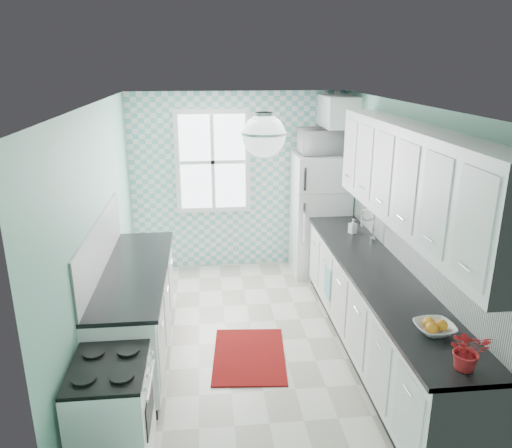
{
  "coord_description": "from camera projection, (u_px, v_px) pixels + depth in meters",
  "views": [
    {
      "loc": [
        -0.48,
        -4.69,
        2.87
      ],
      "look_at": [
        0.05,
        0.25,
        1.25
      ],
      "focal_mm": 35.0,
      "sensor_mm": 36.0,
      "label": 1
    }
  ],
  "objects": [
    {
      "name": "floor",
      "position": [
        254.0,
        342.0,
        5.38
      ],
      "size": [
        3.0,
        4.4,
        0.02
      ],
      "primitive_type": "cube",
      "color": "silver",
      "rests_on": "ground"
    },
    {
      "name": "ceiling",
      "position": [
        253.0,
        103.0,
        4.6
      ],
      "size": [
        3.0,
        4.4,
        0.02
      ],
      "primitive_type": "cube",
      "color": "white",
      "rests_on": "wall_back"
    },
    {
      "name": "wall_back",
      "position": [
        238.0,
        182.0,
        7.08
      ],
      "size": [
        3.0,
        0.02,
        2.5
      ],
      "primitive_type": "cube",
      "color": "#75AF9A",
      "rests_on": "floor"
    },
    {
      "name": "wall_front",
      "position": [
        292.0,
        355.0,
        2.9
      ],
      "size": [
        3.0,
        0.02,
        2.5
      ],
      "primitive_type": "cube",
      "color": "#75AF9A",
      "rests_on": "floor"
    },
    {
      "name": "wall_left",
      "position": [
        99.0,
        237.0,
        4.84
      ],
      "size": [
        0.02,
        4.4,
        2.5
      ],
      "primitive_type": "cube",
      "color": "#75AF9A",
      "rests_on": "floor"
    },
    {
      "name": "wall_right",
      "position": [
        399.0,
        227.0,
        5.14
      ],
      "size": [
        0.02,
        4.4,
        2.5
      ],
      "primitive_type": "cube",
      "color": "#75AF9A",
      "rests_on": "floor"
    },
    {
      "name": "accent_wall",
      "position": [
        238.0,
        182.0,
        7.06
      ],
      "size": [
        3.0,
        0.01,
        2.5
      ],
      "primitive_type": "cube",
      "color": "#74C0BD",
      "rests_on": "wall_back"
    },
    {
      "name": "window",
      "position": [
        213.0,
        162.0,
        6.9
      ],
      "size": [
        1.04,
        0.05,
        1.44
      ],
      "color": "white",
      "rests_on": "wall_back"
    },
    {
      "name": "backsplash_right",
      "position": [
        412.0,
        245.0,
        4.78
      ],
      "size": [
        0.02,
        3.6,
        0.51
      ],
      "primitive_type": "cube",
      "color": "white",
      "rests_on": "wall_right"
    },
    {
      "name": "backsplash_left",
      "position": [
        100.0,
        245.0,
        4.78
      ],
      "size": [
        0.02,
        2.15,
        0.51
      ],
      "primitive_type": "cube",
      "color": "white",
      "rests_on": "wall_left"
    },
    {
      "name": "upper_cabinets_right",
      "position": [
        412.0,
        178.0,
        4.35
      ],
      "size": [
        0.33,
        3.2,
        0.9
      ],
      "primitive_type": "cube",
      "color": "white",
      "rests_on": "wall_right"
    },
    {
      "name": "upper_cabinet_fridge",
      "position": [
        338.0,
        111.0,
        6.54
      ],
      "size": [
        0.4,
        0.74,
        0.4
      ],
      "primitive_type": "cube",
      "color": "white",
      "rests_on": "wall_right"
    },
    {
      "name": "ceiling_light",
      "position": [
        264.0,
        135.0,
        3.9
      ],
      "size": [
        0.34,
        0.34,
        0.35
      ],
      "color": "silver",
      "rests_on": "ceiling"
    },
    {
      "name": "base_cabinets_right",
      "position": [
        377.0,
        316.0,
        4.98
      ],
      "size": [
        0.6,
        3.6,
        0.9
      ],
      "primitive_type": "cube",
      "color": "white",
      "rests_on": "floor"
    },
    {
      "name": "countertop_right",
      "position": [
        379.0,
        273.0,
        4.83
      ],
      "size": [
        0.63,
        3.6,
        0.04
      ],
      "primitive_type": "cube",
      "color": "black",
      "rests_on": "base_cabinets_right"
    },
    {
      "name": "base_cabinets_left",
      "position": [
        137.0,
        313.0,
        5.04
      ],
      "size": [
        0.6,
        2.15,
        0.9
      ],
      "primitive_type": "cube",
      "color": "white",
      "rests_on": "floor"
    },
    {
      "name": "countertop_left",
      "position": [
        135.0,
        270.0,
        4.9
      ],
      "size": [
        0.63,
        2.15,
        0.04
      ],
      "primitive_type": "cube",
      "color": "black",
      "rests_on": "base_cabinets_left"
    },
    {
      "name": "fridge",
      "position": [
        320.0,
        214.0,
        6.95
      ],
      "size": [
        0.74,
        0.73,
        1.69
      ],
      "rotation": [
        0.0,
        0.0,
        -0.05
      ],
      "color": "white",
      "rests_on": "floor"
    },
    {
      "name": "stove",
      "position": [
        112.0,
        413.0,
        3.64
      ],
      "size": [
        0.54,
        0.68,
        0.81
      ],
      "rotation": [
        0.0,
        0.0,
        -0.07
      ],
      "color": "silver",
      "rests_on": "floor"
    },
    {
      "name": "sink",
      "position": [
        357.0,
        243.0,
        5.59
      ],
      "size": [
        0.52,
        0.43,
        0.53
      ],
      "rotation": [
        0.0,
        0.0,
        -0.02
      ],
      "color": "silver",
      "rests_on": "countertop_right"
    },
    {
      "name": "rug",
      "position": [
        249.0,
        356.0,
        5.1
      ],
      "size": [
        0.81,
        1.09,
        0.02
      ],
      "primitive_type": "cube",
      "rotation": [
        0.0,
        0.0,
        -0.09
      ],
      "color": "maroon",
      "rests_on": "floor"
    },
    {
      "name": "dish_towel",
      "position": [
        328.0,
        282.0,
        5.68
      ],
      "size": [
        0.02,
        0.25,
        0.37
      ],
      "primitive_type": "cube",
      "rotation": [
        0.0,
        0.0,
        0.0
      ],
      "color": "teal",
      "rests_on": "base_cabinets_right"
    },
    {
      "name": "fruit_bowl",
      "position": [
        435.0,
        328.0,
        3.72
      ],
      "size": [
        0.3,
        0.3,
        0.07
      ],
      "primitive_type": "imported",
      "rotation": [
        0.0,
        0.0,
        0.05
      ],
      "color": "white",
      "rests_on": "countertop_right"
    },
    {
      "name": "potted_plant",
      "position": [
        468.0,
        350.0,
        3.25
      ],
      "size": [
        0.29,
        0.26,
        0.28
      ],
      "primitive_type": "imported",
      "rotation": [
        0.0,
        0.0,
        -0.16
      ],
      "color": "#A50C0A",
      "rests_on": "countertop_right"
    },
    {
      "name": "soap_bottle",
      "position": [
        353.0,
        226.0,
        5.87
      ],
      "size": [
        0.1,
        0.11,
        0.18
      ],
      "primitive_type": "imported",
      "rotation": [
        0.0,
        0.0,
        0.4
      ],
      "color": "#8FAFB9",
      "rests_on": "countertop_right"
    },
    {
      "name": "microwave",
      "position": [
        323.0,
        141.0,
        6.64
      ],
      "size": [
        0.63,
        0.45,
        0.34
      ],
      "primitive_type": "imported",
      "rotation": [
        0.0,
        0.0,
        3.2
      ],
      "color": "white",
      "rests_on": "fridge"
    }
  ]
}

